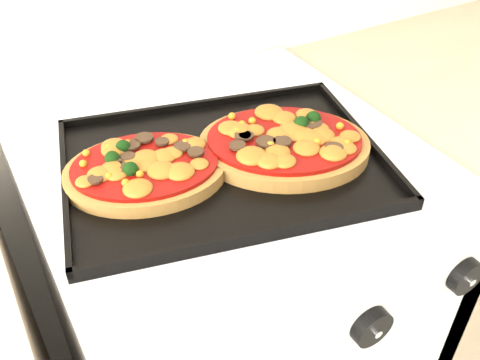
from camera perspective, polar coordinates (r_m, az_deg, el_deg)
stove at (r=1.16m, az=-0.96°, el=-15.96°), size 0.60×0.60×0.91m
control_panel at (r=0.69m, az=11.82°, el=-14.40°), size 0.60×0.02×0.09m
knob_center at (r=0.69m, az=13.84°, el=-14.97°), size 0.05×0.02×0.05m
knob_right at (r=0.78m, az=22.88°, el=-9.45°), size 0.05×0.02×0.05m
baking_tray at (r=0.80m, az=-1.78°, el=2.03°), size 0.53×0.44×0.02m
pizza_left at (r=0.77m, az=-10.06°, el=1.24°), size 0.28×0.24×0.03m
pizza_right at (r=0.81m, az=4.73°, el=3.99°), size 0.32×0.30×0.04m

